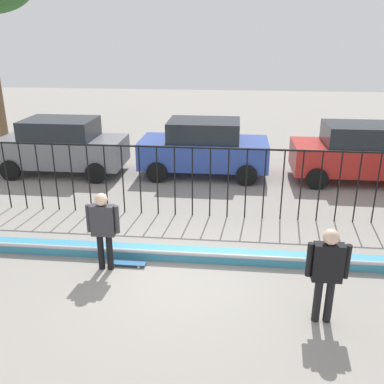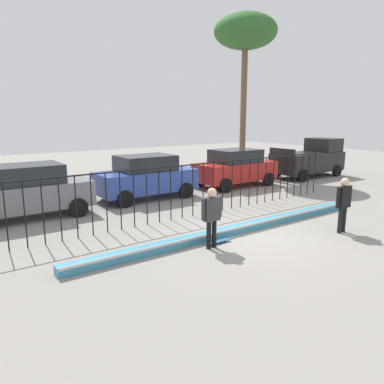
{
  "view_description": "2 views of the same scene",
  "coord_description": "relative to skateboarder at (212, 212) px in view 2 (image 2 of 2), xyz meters",
  "views": [
    {
      "loc": [
        1.09,
        -7.49,
        4.61
      ],
      "look_at": [
        0.04,
        2.53,
        0.84
      ],
      "focal_mm": 39.77,
      "sensor_mm": 36.0,
      "label": 1
    },
    {
      "loc": [
        -7.46,
        -7.4,
        3.55
      ],
      "look_at": [
        -0.32,
        2.59,
        0.99
      ],
      "focal_mm": 34.15,
      "sensor_mm": 36.0,
      "label": 2
    }
  ],
  "objects": [
    {
      "name": "pickup_truck",
      "position": [
        12.36,
        6.09,
        0.03
      ],
      "size": [
        4.7,
        2.12,
        2.24
      ],
      "rotation": [
        0.0,
        0.0,
        0.06
      ],
      "color": "black",
      "rests_on": "ground"
    },
    {
      "name": "parked_car_blue",
      "position": [
        1.52,
        6.49,
        -0.04
      ],
      "size": [
        4.3,
        2.12,
        1.9
      ],
      "rotation": [
        0.0,
        0.0,
        0.02
      ],
      "color": "#2D479E",
      "rests_on": "ground"
    },
    {
      "name": "perimeter_fence",
      "position": [
        1.49,
        2.95,
        0.15
      ],
      "size": [
        14.04,
        0.04,
        1.89
      ],
      "color": "black",
      "rests_on": "ground"
    },
    {
      "name": "ground_plane",
      "position": [
        1.49,
        -0.03,
        -1.01
      ],
      "size": [
        60.0,
        60.0,
        0.0
      ],
      "primitive_type": "plane",
      "color": "gray"
    },
    {
      "name": "skateboard",
      "position": [
        0.39,
        0.17,
        -0.95
      ],
      "size": [
        0.8,
        0.2,
        0.07
      ],
      "rotation": [
        0.0,
        0.0,
        -0.34
      ],
      "color": "#26598C",
      "rests_on": "ground"
    },
    {
      "name": "skateboarder",
      "position": [
        0.0,
        0.0,
        0.0
      ],
      "size": [
        0.68,
        0.25,
        1.68
      ],
      "rotation": [
        0.0,
        0.0,
        0.36
      ],
      "color": "black",
      "rests_on": "ground"
    },
    {
      "name": "bowl_coping_ledge",
      "position": [
        1.49,
        0.57,
        -0.89
      ],
      "size": [
        11.0,
        0.4,
        0.27
      ],
      "color": "teal",
      "rests_on": "ground"
    },
    {
      "name": "parked_car_red",
      "position": [
        6.62,
        6.36,
        -0.04
      ],
      "size": [
        4.3,
        2.12,
        1.9
      ],
      "rotation": [
        0.0,
        0.0,
        -0.0
      ],
      "color": "#B2231E",
      "rests_on": "ground"
    },
    {
      "name": "palm_tree_tall",
      "position": [
        9.66,
        9.1,
        7.19
      ],
      "size": [
        3.67,
        3.67,
        9.37
      ],
      "color": "brown",
      "rests_on": "ground"
    },
    {
      "name": "parked_car_gray",
      "position": [
        -3.37,
        6.2,
        -0.04
      ],
      "size": [
        4.3,
        2.12,
        1.9
      ],
      "rotation": [
        0.0,
        0.0,
        0.03
      ],
      "color": "slate",
      "rests_on": "ground"
    },
    {
      "name": "camera_operator",
      "position": [
        4.15,
        -1.28,
        0.02
      ],
      "size": [
        0.7,
        0.26,
        1.72
      ],
      "rotation": [
        0.0,
        0.0,
        2.73
      ],
      "color": "black",
      "rests_on": "ground"
    }
  ]
}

